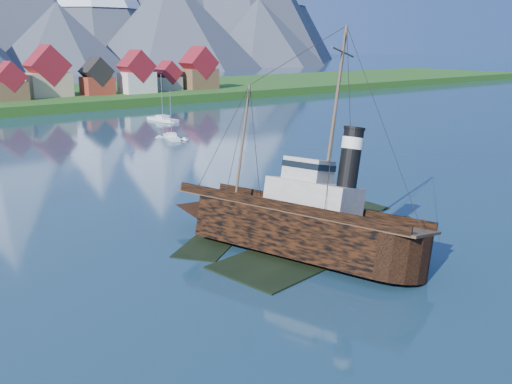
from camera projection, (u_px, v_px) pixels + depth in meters
ground at (306, 244)px, 62.18m from camera, size 1400.00×1400.00×0.00m
shoal at (304, 239)px, 64.97m from camera, size 31.71×21.24×1.14m
tugboat_wreck at (284, 221)px, 59.92m from camera, size 7.26×31.28×24.78m
sailboat_d at (172, 138)px, 128.54m from camera, size 4.43×8.57×11.36m
sailboat_e at (163, 120)px, 157.22m from camera, size 3.84×11.62×13.24m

